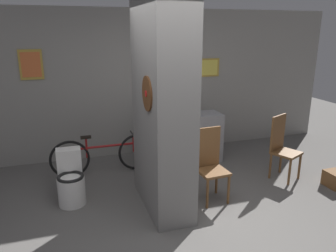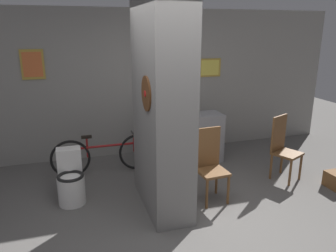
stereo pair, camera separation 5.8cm
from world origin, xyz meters
The scene contains 10 objects.
ground_plane centered at (0.00, 0.00, 0.00)m, with size 14.00×14.00×0.00m, color #5B5956.
wall_back centered at (0.00, 2.63, 1.30)m, with size 8.00×0.09×2.60m.
pillar_center centered at (0.00, 0.63, 1.30)m, with size 0.51×1.26×2.60m.
counter_shelf centered at (0.78, 1.88, 0.43)m, with size 1.28×0.44×0.85m.
toilet centered at (-1.15, 1.05, 0.30)m, with size 0.36×0.52×0.70m.
chair_near_pillar centered at (0.66, 0.59, 0.52)m, with size 0.40×0.40×0.99m.
chair_by_doorway centered at (2.00, 0.86, 0.52)m, with size 0.49×0.49×0.99m.
bicycle centered at (-0.61, 1.83, 0.32)m, with size 1.67×0.42×0.66m.
bottle_tall centered at (0.49, 1.91, 0.96)m, with size 0.06×0.06×0.29m.
bottle_short centered at (0.60, 1.89, 0.94)m, with size 0.08×0.08×0.24m.
Camera 2 is at (-1.07, -3.14, 2.24)m, focal length 35.00 mm.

